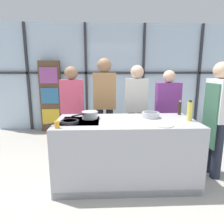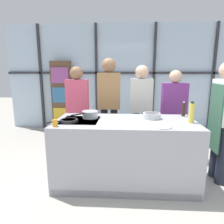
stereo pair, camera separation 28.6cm
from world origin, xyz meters
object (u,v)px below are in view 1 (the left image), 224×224
at_px(spectator_center_right, 136,105).
at_px(white_plate, 163,125).
at_px(mixing_bowl, 151,115).
at_px(chef, 217,113).
at_px(spectator_far_right, 167,108).
at_px(saucepan, 90,115).
at_px(spectator_center_left, 105,100).
at_px(juice_glass_near, 57,125).
at_px(frying_pan, 69,122).
at_px(oil_bottle, 190,111).
at_px(pepper_grinder, 180,108).
at_px(spectator_far_left, 72,106).

height_order(spectator_center_right, white_plate, spectator_center_right).
bearing_deg(mixing_bowl, spectator_center_right, 97.08).
bearing_deg(white_plate, chef, 23.18).
bearing_deg(spectator_far_right, chef, 120.99).
xyz_separation_m(saucepan, mixing_bowl, (0.90, 0.03, -0.01)).
bearing_deg(chef, spectator_center_right, 53.09).
xyz_separation_m(spectator_center_left, mixing_bowl, (0.68, -0.75, -0.11)).
relative_size(spectator_far_right, juice_glass_near, 18.10).
xyz_separation_m(chef, spectator_center_right, (-1.07, 0.80, 0.01)).
distance_m(saucepan, mixing_bowl, 0.90).
bearing_deg(spectator_center_left, frying_pan, 65.29).
relative_size(chef, mixing_bowl, 6.71).
height_order(frying_pan, oil_bottle, oil_bottle).
relative_size(frying_pan, juice_glass_near, 4.33).
bearing_deg(white_plate, oil_bottle, 28.31).
height_order(mixing_bowl, pepper_grinder, pepper_grinder).
relative_size(oil_bottle, juice_glass_near, 3.23).
distance_m(chef, pepper_grinder, 0.53).
bearing_deg(juice_glass_near, mixing_bowl, 21.88).
bearing_deg(white_plate, spectator_far_right, 69.90).
bearing_deg(spectator_center_left, mixing_bowl, 132.28).
bearing_deg(chef, spectator_far_left, 70.30).
distance_m(frying_pan, white_plate, 1.22).
xyz_separation_m(spectator_center_left, pepper_grinder, (1.18, -0.57, -0.05)).
relative_size(saucepan, white_plate, 1.34).
height_order(spectator_far_right, frying_pan, spectator_far_right).
height_order(spectator_center_right, frying_pan, spectator_center_right).
distance_m(chef, white_plate, 1.00).
distance_m(white_plate, oil_bottle, 0.51).
bearing_deg(spectator_center_left, saucepan, 74.17).
bearing_deg(juice_glass_near, white_plate, 2.51).
distance_m(chef, spectator_far_right, 0.94).
relative_size(white_plate, oil_bottle, 0.91).
height_order(spectator_far_left, pepper_grinder, spectator_far_left).
bearing_deg(spectator_far_left, mixing_bowl, 149.46).
bearing_deg(oil_bottle, mixing_bowl, 156.36).
bearing_deg(chef, spectator_far_right, 30.99).
bearing_deg(frying_pan, saucepan, 44.79).
relative_size(spectator_far_left, spectator_far_right, 1.04).
bearing_deg(pepper_grinder, oil_bottle, -91.47).
bearing_deg(spectator_center_left, spectator_center_right, 180.00).
relative_size(spectator_far_right, mixing_bowl, 6.26).
height_order(spectator_far_right, white_plate, spectator_far_right).
bearing_deg(saucepan, spectator_center_left, 74.17).
bearing_deg(pepper_grinder, spectator_center_left, 154.19).
distance_m(spectator_center_right, frying_pan, 1.48).
distance_m(mixing_bowl, oil_bottle, 0.54).
distance_m(chef, spectator_center_left, 1.84).
relative_size(spectator_center_left, frying_pan, 4.73).
bearing_deg(frying_pan, spectator_far_left, 96.15).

